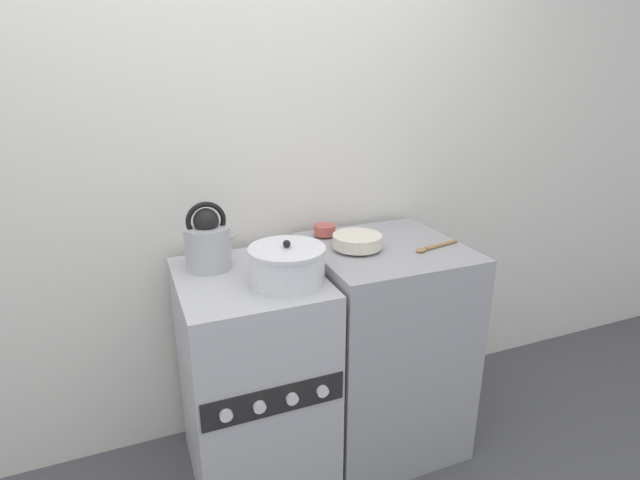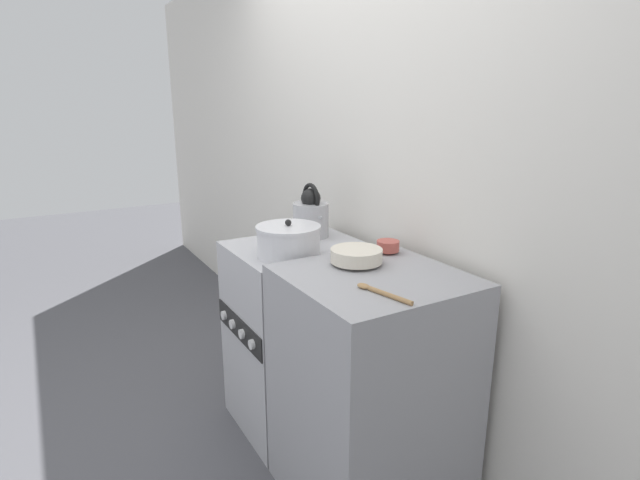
{
  "view_description": "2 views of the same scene",
  "coord_description": "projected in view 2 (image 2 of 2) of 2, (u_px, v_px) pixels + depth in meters",
  "views": [
    {
      "loc": [
        -0.4,
        -1.4,
        1.67
      ],
      "look_at": [
        0.28,
        0.28,
        1.03
      ],
      "focal_mm": 28.0,
      "sensor_mm": 36.0,
      "label": 1
    },
    {
      "loc": [
        1.99,
        -0.74,
        1.57
      ],
      "look_at": [
        0.25,
        0.28,
        1.01
      ],
      "focal_mm": 28.0,
      "sensor_mm": 36.0,
      "label": 2
    }
  ],
  "objects": [
    {
      "name": "ground_plane",
      "position": [
        245.0,
        435.0,
        2.43
      ],
      "size": [
        12.0,
        12.0,
        0.0
      ],
      "primitive_type": "plane",
      "color": "#4C4C51"
    },
    {
      "name": "small_ceramic_bowl",
      "position": [
        388.0,
        246.0,
        2.09
      ],
      "size": [
        0.1,
        0.1,
        0.05
      ],
      "color": "#B75147",
      "rests_on": "counter"
    },
    {
      "name": "stove",
      "position": [
        299.0,
        335.0,
        2.46
      ],
      "size": [
        0.54,
        0.64,
        0.92
      ],
      "color": "#B2B2B7",
      "rests_on": "ground_plane"
    },
    {
      "name": "counter",
      "position": [
        371.0,
        389.0,
        1.96
      ],
      "size": [
        0.63,
        0.62,
        0.96
      ],
      "color": "#99999E",
      "rests_on": "ground_plane"
    },
    {
      "name": "wall_back",
      "position": [
        367.0,
        169.0,
        2.43
      ],
      "size": [
        7.0,
        0.06,
        2.5
      ],
      "color": "silver",
      "rests_on": "ground_plane"
    },
    {
      "name": "wooden_spoon",
      "position": [
        380.0,
        292.0,
        1.64
      ],
      "size": [
        0.23,
        0.07,
        0.02
      ],
      "color": "#A37A4C",
      "rests_on": "counter"
    },
    {
      "name": "cooking_pot",
      "position": [
        289.0,
        241.0,
        2.16
      ],
      "size": [
        0.28,
        0.28,
        0.16
      ],
      "color": "silver",
      "rests_on": "stove"
    },
    {
      "name": "kettle",
      "position": [
        311.0,
        215.0,
        2.47
      ],
      "size": [
        0.22,
        0.18,
        0.27
      ],
      "color": "#B2B2B7",
      "rests_on": "stove"
    },
    {
      "name": "enamel_bowl",
      "position": [
        356.0,
        256.0,
        1.94
      ],
      "size": [
        0.2,
        0.2,
        0.06
      ],
      "color": "beige",
      "rests_on": "counter"
    }
  ]
}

